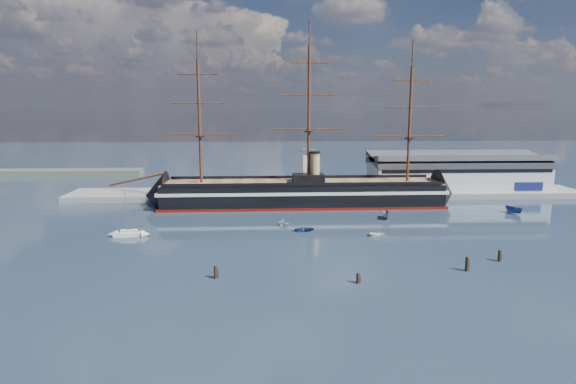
{
  "coord_description": "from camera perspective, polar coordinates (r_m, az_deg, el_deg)",
  "views": [
    {
      "loc": [
        -11.32,
        -91.48,
        31.81
      ],
      "look_at": [
        -5.71,
        35.0,
        9.0
      ],
      "focal_mm": 30.0,
      "sensor_mm": 36.0,
      "label": 1
    }
  ],
  "objects": [
    {
      "name": "motorboat_d",
      "position": [
        129.36,
        -0.54,
        -4.02
      ],
      "size": [
        5.57,
        5.7,
        2.04
      ],
      "primitive_type": "imported",
      "rotation": [
        0.0,
        0.0,
        0.82
      ],
      "color": "silver",
      "rests_on": "ground"
    },
    {
      "name": "motorboat_b",
      "position": [
        124.11,
        1.99,
        -4.64
      ],
      "size": [
        1.39,
        3.22,
        1.48
      ],
      "primitive_type": "imported",
      "rotation": [
        0.0,
        0.0,
        1.61
      ],
      "color": "navy",
      "rests_on": "ground"
    },
    {
      "name": "piling_near_right",
      "position": [
        101.21,
        20.39,
        -8.77
      ],
      "size": [
        0.64,
        0.64,
        3.57
      ],
      "primitive_type": "cylinder",
      "color": "black",
      "rests_on": "ground"
    },
    {
      "name": "quay_tower",
      "position": [
        166.57,
        2.42,
        2.59
      ],
      "size": [
        5.0,
        5.0,
        15.0
      ],
      "color": "silver",
      "rests_on": "ground"
    },
    {
      "name": "motorboat_e",
      "position": [
        121.13,
        10.84,
        -5.2
      ],
      "size": [
        2.11,
        3.42,
        1.49
      ],
      "primitive_type": "imported",
      "rotation": [
        0.0,
        0.0,
        1.29
      ],
      "color": "white",
      "rests_on": "ground"
    },
    {
      "name": "quay",
      "position": [
        171.8,
        4.63,
        -0.49
      ],
      "size": [
        180.0,
        18.0,
        2.0
      ],
      "primitive_type": "cube",
      "color": "slate",
      "rests_on": "ground"
    },
    {
      "name": "piling_near_left",
      "position": [
        92.23,
        -8.58,
        -10.08
      ],
      "size": [
        0.64,
        0.64,
        3.12
      ],
      "primitive_type": "cylinder",
      "color": "black",
      "rests_on": "ground"
    },
    {
      "name": "motorboat_c",
      "position": [
        140.12,
        11.61,
        -3.12
      ],
      "size": [
        6.79,
        3.37,
        2.6
      ],
      "primitive_type": "imported",
      "rotation": [
        0.0,
        0.0,
        -0.16
      ],
      "color": "slate",
      "rests_on": "ground"
    },
    {
      "name": "piling_near_mid",
      "position": [
        89.77,
        8.28,
        -10.65
      ],
      "size": [
        0.64,
        0.64,
        2.63
      ],
      "primitive_type": "cylinder",
      "color": "black",
      "rests_on": "ground"
    },
    {
      "name": "motorboat_f",
      "position": [
        159.01,
        25.17,
        -2.31
      ],
      "size": [
        7.13,
        5.11,
        2.69
      ],
      "primitive_type": "imported",
      "rotation": [
        0.0,
        0.0,
        0.44
      ],
      "color": "navy",
      "rests_on": "ground"
    },
    {
      "name": "warship",
      "position": [
        154.3,
        1.04,
        -0.16
      ],
      "size": [
        112.95,
        17.01,
        53.94
      ],
      "rotation": [
        0.0,
        0.0,
        0.01
      ],
      "color": "black",
      "rests_on": "ground"
    },
    {
      "name": "ground",
      "position": [
        135.75,
        2.32,
        -3.35
      ],
      "size": [
        600.0,
        600.0,
        0.0
      ],
      "primitive_type": "plane",
      "color": "#202D3E",
      "rests_on": "ground"
    },
    {
      "name": "piling_far_right",
      "position": [
        109.79,
        23.73,
        -7.52
      ],
      "size": [
        0.64,
        0.64,
        3.1
      ],
      "primitive_type": "cylinder",
      "color": "black",
      "rests_on": "ground"
    },
    {
      "name": "sailboat",
      "position": [
        125.29,
        -18.34,
        -4.67
      ],
      "size": [
        7.58,
        2.98,
        11.81
      ],
      "rotation": [
        0.0,
        0.0,
        0.11
      ],
      "color": "beige",
      "rests_on": "ground"
    },
    {
      "name": "warehouse",
      "position": [
        186.49,
        19.32,
        2.3
      ],
      "size": [
        63.0,
        21.0,
        11.6
      ],
      "color": "#B7BABC",
      "rests_on": "ground"
    }
  ]
}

